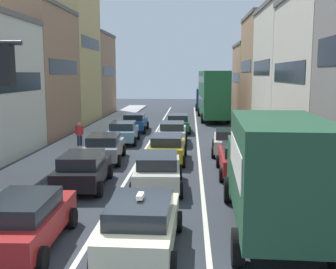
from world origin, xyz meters
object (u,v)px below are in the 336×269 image
at_px(sedan_left_lane_third, 104,147).
at_px(sedan_centre_lane_fifth, 178,123).
at_px(coupe_centre_lane_fourth, 172,132).
at_px(sedan_left_lane_front, 24,220).
at_px(sedan_centre_lane_second, 158,170).
at_px(removalist_box_truck, 274,169).
at_px(hatchback_centre_lane_third, 167,147).
at_px(bus_mid_queue_primary, 213,93).
at_px(pedestrian_mid_sidewalk, 79,133).
at_px(wagon_left_lane_second, 83,169).
at_px(sedan_left_lane_fifth, 135,122).
at_px(sedan_right_lane_behind_truck, 240,158).
at_px(taxi_centre_lane_front, 141,223).
at_px(sedan_left_lane_fourth, 123,132).
at_px(bus_far_queue_secondary, 207,96).
at_px(wagon_right_lane_far, 229,141).

height_order(sedan_left_lane_third, sedan_centre_lane_fifth, same).
bearing_deg(coupe_centre_lane_fourth, sedan_left_lane_front, 168.97).
height_order(sedan_centre_lane_second, coupe_centre_lane_fourth, same).
distance_m(sedan_left_lane_third, coupe_centre_lane_fourth, 7.11).
distance_m(removalist_box_truck, hatchback_centre_lane_third, 10.87).
distance_m(bus_mid_queue_primary, pedestrian_mid_sidewalk, 19.73).
distance_m(wagon_left_lane_second, pedestrian_mid_sidewalk, 9.86).
distance_m(sedan_left_lane_fifth, sedan_right_lane_behind_truck, 16.35).
xyz_separation_m(wagon_left_lane_second, coupe_centre_lane_fourth, (3.27, 11.53, 0.00)).
distance_m(taxi_centre_lane_front, sedan_left_lane_fourth, 18.09).
distance_m(sedan_centre_lane_fifth, bus_mid_queue_primary, 10.30).
bearing_deg(wagon_left_lane_second, removalist_box_truck, -126.84).
height_order(sedan_left_lane_front, bus_mid_queue_primary, bus_mid_queue_primary).
distance_m(sedan_right_lane_behind_truck, pedestrian_mid_sidewalk, 11.77).
bearing_deg(sedan_left_lane_fifth, sedan_left_lane_front, 179.10).
xyz_separation_m(sedan_centre_lane_fifth, bus_far_queue_secondary, (3.22, 22.88, 0.96)).
bearing_deg(hatchback_centre_lane_third, wagon_left_lane_second, 149.72).
bearing_deg(removalist_box_truck, sedan_right_lane_behind_truck, 3.65).
xyz_separation_m(wagon_left_lane_second, sedan_left_lane_fifth, (-0.14, 17.41, 0.00)).
distance_m(coupe_centre_lane_fourth, pedestrian_mid_sidewalk, 6.32).
xyz_separation_m(taxi_centre_lane_front, hatchback_centre_lane_third, (0.04, 11.70, -0.00)).
bearing_deg(sedan_left_lane_fourth, removalist_box_truck, -158.71).
bearing_deg(removalist_box_truck, bus_mid_queue_primary, 2.79).
bearing_deg(bus_mid_queue_primary, wagon_left_lane_second, 163.86).
bearing_deg(coupe_centre_lane_fourth, removalist_box_truck, -167.46).
distance_m(sedan_left_lane_fifth, bus_mid_queue_primary, 11.75).
xyz_separation_m(sedan_centre_lane_fifth, pedestrian_mid_sidewalk, (-6.14, -7.66, 0.15)).
xyz_separation_m(removalist_box_truck, pedestrian_mid_sidewalk, (-9.73, 14.17, -1.03)).
bearing_deg(bus_mid_queue_primary, coupe_centre_lane_fourth, 165.01).
bearing_deg(sedan_left_lane_fifth, sedan_left_lane_third, 178.47).
relative_size(sedan_right_lane_behind_truck, bus_mid_queue_primary, 0.41).
bearing_deg(sedan_left_lane_fourth, taxi_centre_lane_front, -171.85).
relative_size(hatchback_centre_lane_third, sedan_right_lane_behind_truck, 1.00).
bearing_deg(bus_far_queue_secondary, sedan_right_lane_behind_truck, -177.53).
distance_m(sedan_left_lane_front, sedan_left_lane_third, 11.52).
bearing_deg(wagon_right_lane_far, sedan_left_lane_fifth, 40.28).
bearing_deg(coupe_centre_lane_fourth, sedan_left_lane_fourth, 89.93).
xyz_separation_m(removalist_box_truck, hatchback_centre_lane_third, (-3.76, 10.13, -1.18)).
bearing_deg(wagon_left_lane_second, sedan_right_lane_behind_truck, -72.09).
distance_m(sedan_left_lane_fifth, bus_far_queue_secondary, 23.63).
relative_size(removalist_box_truck, sedan_centre_lane_second, 1.79).
xyz_separation_m(sedan_right_lane_behind_truck, bus_mid_queue_primary, (-0.05, 24.02, 2.03)).
bearing_deg(bus_far_queue_secondary, sedan_left_lane_fourth, 168.71).
height_order(coupe_centre_lane_fourth, wagon_right_lane_far, same).
distance_m(sedan_left_lane_front, bus_far_queue_secondary, 46.70).
height_order(sedan_left_lane_front, coupe_centre_lane_fourth, same).
relative_size(wagon_left_lane_second, coupe_centre_lane_fourth, 1.02).
distance_m(wagon_left_lane_second, sedan_right_lane_behind_truck, 7.36).
bearing_deg(sedan_right_lane_behind_truck, sedan_left_lane_fifth, 26.18).
xyz_separation_m(removalist_box_truck, sedan_centre_lane_second, (-3.85, 4.72, -1.18)).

